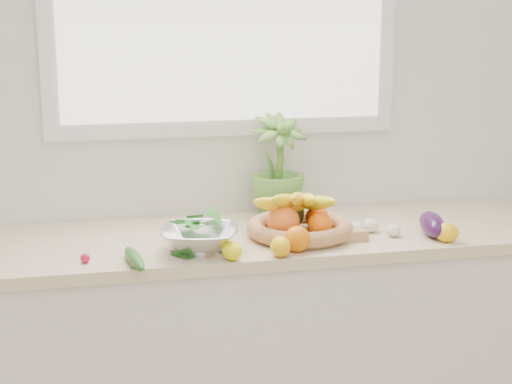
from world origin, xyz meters
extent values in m
cube|color=white|center=(0.00, 2.25, 1.35)|extent=(4.50, 0.02, 2.70)
cube|color=silver|center=(0.00, 1.95, 0.43)|extent=(2.20, 0.58, 0.86)
cube|color=beige|center=(0.00, 1.95, 0.88)|extent=(2.24, 0.62, 0.04)
sphere|color=orange|center=(0.14, 1.71, 0.94)|extent=(0.10, 0.10, 0.08)
ellipsoid|color=#FEF90D|center=(-0.09, 1.67, 0.93)|extent=(0.08, 0.09, 0.06)
ellipsoid|color=#F1AB0D|center=(0.07, 1.67, 0.93)|extent=(0.07, 0.09, 0.07)
ellipsoid|color=yellow|center=(0.65, 1.71, 0.93)|extent=(0.10, 0.11, 0.07)
sphere|color=#AF0F0E|center=(0.13, 1.89, 0.94)|extent=(0.10, 0.10, 0.07)
cube|color=tan|center=(0.34, 1.79, 0.92)|extent=(0.11, 0.05, 0.03)
ellipsoid|color=white|center=(0.38, 1.84, 0.92)|extent=(0.07, 0.07, 0.05)
ellipsoid|color=silver|center=(0.45, 1.87, 0.92)|extent=(0.07, 0.07, 0.05)
ellipsoid|color=silver|center=(0.50, 1.80, 0.92)|extent=(0.06, 0.06, 0.04)
ellipsoid|color=#32103A|center=(0.63, 1.79, 0.94)|extent=(0.11, 0.21, 0.08)
ellipsoid|color=#285619|center=(-0.38, 1.69, 0.92)|extent=(0.07, 0.23, 0.04)
sphere|color=#BD1739|center=(-0.53, 1.74, 0.91)|extent=(0.03, 0.03, 0.03)
imported|color=#558931|center=(0.18, 2.13, 1.10)|extent=(0.26, 0.26, 0.37)
cylinder|color=tan|center=(0.19, 1.87, 0.91)|extent=(0.41, 0.41, 0.01)
torus|color=tan|center=(0.19, 1.87, 0.93)|extent=(0.48, 0.48, 0.06)
sphere|color=orange|center=(0.12, 1.84, 0.97)|extent=(0.14, 0.14, 0.11)
sphere|color=#FF6808|center=(0.24, 1.82, 0.95)|extent=(0.11, 0.11, 0.08)
sphere|color=#FF4F08|center=(0.26, 1.92, 0.95)|extent=(0.10, 0.10, 0.08)
ellipsoid|color=#212F14|center=(0.18, 1.94, 0.97)|extent=(0.12, 0.12, 0.11)
ellipsoid|color=yellow|center=(0.11, 1.86, 1.02)|extent=(0.23, 0.15, 0.10)
ellipsoid|color=yellow|center=(0.15, 1.87, 1.03)|extent=(0.19, 0.21, 0.10)
ellipsoid|color=yellow|center=(0.18, 1.86, 1.03)|extent=(0.14, 0.24, 0.10)
ellipsoid|color=#FFF015|center=(0.21, 1.87, 1.03)|extent=(0.07, 0.25, 0.10)
ellipsoid|color=yellow|center=(0.24, 1.86, 1.02)|extent=(0.10, 0.25, 0.10)
cylinder|color=white|center=(-0.17, 1.77, 0.91)|extent=(0.12, 0.12, 0.02)
imported|color=white|center=(-0.17, 1.77, 0.95)|extent=(0.30, 0.30, 0.06)
ellipsoid|color=#175D1B|center=(-0.17, 1.77, 0.99)|extent=(0.22, 0.22, 0.08)
camera|label=1|loc=(-0.52, -0.60, 1.65)|focal=55.00mm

